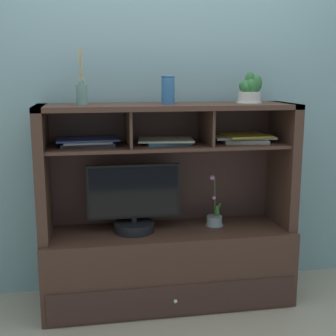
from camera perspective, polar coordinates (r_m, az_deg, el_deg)
floor_plane at (r=3.16m, az=0.00°, el=-16.00°), size 6.00×6.00×0.02m
back_wall at (r=3.08m, az=-0.89°, el=10.58°), size 6.00×0.02×2.80m
media_console at (r=3.00m, az=-0.03°, el=-9.14°), size 1.57×0.52×1.27m
tv_monitor at (r=2.88m, az=-4.24°, el=-4.54°), size 0.57×0.25×0.43m
potted_orchid at (r=3.04m, az=5.76°, el=-6.21°), size 0.12×0.12×0.34m
magazine_stack_left at (r=2.86m, az=-0.22°, el=3.34°), size 0.36×0.28×0.03m
magazine_stack_centre at (r=2.98m, az=9.38°, el=3.67°), size 0.39×0.29×0.05m
magazine_stack_right at (r=2.83m, az=-9.92°, el=3.23°), size 0.38×0.28×0.04m
diffuser_bottle at (r=2.74m, az=-10.61°, el=8.99°), size 0.07×0.07×0.32m
potted_succulent at (r=2.93m, az=10.05°, el=9.38°), size 0.16×0.16×0.19m
ceramic_vase at (r=2.81m, az=-0.01°, el=9.65°), size 0.08×0.08×0.17m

